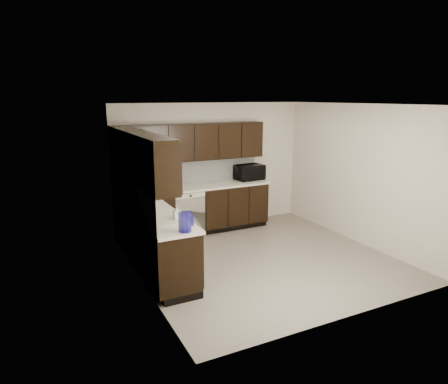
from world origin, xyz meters
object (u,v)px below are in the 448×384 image
Objects in this scene: blue_pitcher at (185,222)px; toaster_oven at (129,187)px; storage_bin at (139,193)px; microwave at (249,172)px; sink at (163,222)px.

toaster_oven is at bearing 107.72° from blue_pitcher.
storage_bin is 1.90m from blue_pitcher.
sink is at bearing -149.23° from microwave.
blue_pitcher is at bearing -83.41° from sink.
sink is 1.22m from storage_bin.
sink is 1.69m from toaster_oven.
sink reaches higher than blue_pitcher.
blue_pitcher is at bearing -88.58° from toaster_oven.
microwave is 2.50m from toaster_oven.
toaster_oven is at bearing 92.35° from sink.
microwave reaches higher than toaster_oven.
sink is 1.46× the size of microwave.
sink is at bearing -89.81° from toaster_oven.
sink is 2.35× the size of toaster_oven.
storage_bin is (-2.44, -0.55, -0.06)m from microwave.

